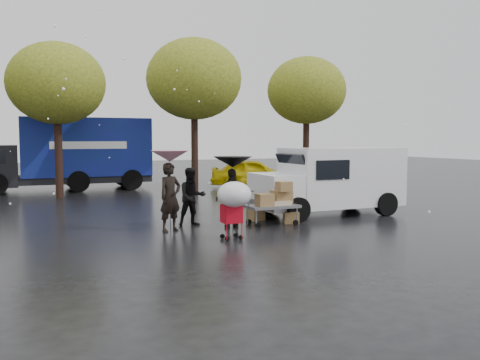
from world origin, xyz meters
name	(u,v)px	position (x,y,z in m)	size (l,w,h in m)	color
ground	(224,232)	(0.00, 0.00, 0.00)	(90.00, 90.00, 0.00)	black
person_pink	(170,197)	(-1.29, 0.66, 0.93)	(0.68, 0.44, 1.86)	black
person_middle	(192,197)	(-0.49, 1.25, 0.84)	(0.81, 0.63, 1.68)	black
person_black	(233,198)	(0.43, 0.39, 0.84)	(0.98, 0.41, 1.68)	black
umbrella_pink	(170,156)	(-1.29, 0.66, 2.03)	(1.01, 1.01, 2.19)	#4C4C4C
umbrella_black	(233,162)	(0.43, 0.39, 1.86)	(1.10, 1.10, 2.01)	#4C4C4C
vendor_cart	(275,200)	(1.76, 0.41, 0.73)	(1.52, 0.80, 1.27)	slate
shopping_cart	(234,198)	(-0.21, -1.22, 1.06)	(0.84, 0.84, 1.46)	red
white_van	(331,179)	(4.42, 1.52, 1.16)	(4.91, 2.18, 2.20)	white
blue_truck	(68,154)	(-2.84, 13.33, 1.76)	(8.30, 2.60, 3.50)	navy
box_ground_near	(256,214)	(1.61, 1.38, 0.21)	(0.47, 0.37, 0.42)	olive
box_ground_far	(291,218)	(2.34, 0.47, 0.17)	(0.44, 0.34, 0.34)	olive
yellow_taxi	(253,173)	(5.92, 10.84, 0.75)	(1.76, 4.37, 1.49)	yellow
tree_row	(130,81)	(-0.47, 10.00, 5.02)	(21.60, 4.40, 7.12)	black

